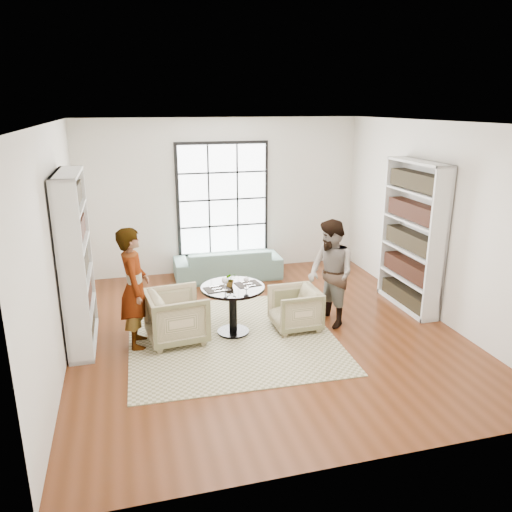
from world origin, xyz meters
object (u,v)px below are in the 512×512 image
object	(u,v)px
armchair_left	(177,316)
wine_glass_right	(246,280)
pedestal_table	(233,299)
person_left	(134,288)
flower_centerpiece	(230,279)
armchair_right	(295,309)
sofa	(228,263)
wine_glass_left	(225,281)
person_right	(331,274)

from	to	relation	value
armchair_left	wine_glass_right	xyz separation A→B (m)	(0.99, -0.10, 0.49)
pedestal_table	person_left	xyz separation A→B (m)	(-1.36, -0.02, 0.31)
wine_glass_right	flower_centerpiece	size ratio (longest dim) A/B	0.84
pedestal_table	wine_glass_right	distance (m)	0.39
armchair_right	wine_glass_right	xyz separation A→B (m)	(-0.76, -0.06, 0.54)
flower_centerpiece	armchair_left	bearing A→B (deg)	-177.25
pedestal_table	person_left	world-z (taller)	person_left
sofa	wine_glass_right	distance (m)	2.62
pedestal_table	armchair_left	xyz separation A→B (m)	(-0.81, -0.02, -0.16)
pedestal_table	wine_glass_left	size ratio (longest dim) A/B	4.55
sofa	person_left	size ratio (longest dim) A/B	1.20
wine_glass_left	pedestal_table	bearing A→B (deg)	43.03
wine_glass_right	armchair_right	bearing A→B (deg)	4.45
sofa	wine_glass_left	size ratio (longest dim) A/B	10.09
person_left	armchair_right	bearing A→B (deg)	-88.43
pedestal_table	armchair_right	distance (m)	0.96
person_left	wine_glass_right	world-z (taller)	person_left
armchair_right	wine_glass_left	world-z (taller)	wine_glass_left
wine_glass_right	armchair_left	bearing A→B (deg)	174.04
armchair_left	armchair_right	distance (m)	1.75
sofa	armchair_right	distance (m)	2.54
person_right	sofa	bearing A→B (deg)	-167.88
wine_glass_left	armchair_left	bearing A→B (deg)	171.03
sofa	person_right	xyz separation A→B (m)	(1.05, -2.49, 0.51)
wine_glass_left	flower_centerpiece	xyz separation A→B (m)	(0.10, 0.14, -0.04)
wine_glass_left	flower_centerpiece	size ratio (longest dim) A/B	0.97
sofa	wine_glass_left	bearing A→B (deg)	78.98
person_right	flower_centerpiece	distance (m)	1.52
armchair_right	wine_glass_left	bearing A→B (deg)	-87.54
person_right	wine_glass_left	size ratio (longest dim) A/B	8.08
person_left	wine_glass_right	size ratio (longest dim) A/B	9.74
pedestal_table	armchair_right	xyz separation A→B (m)	(0.93, -0.06, -0.22)
wine_glass_left	wine_glass_right	size ratio (longest dim) A/B	1.16
armchair_right	flower_centerpiece	size ratio (longest dim) A/B	3.33
flower_centerpiece	wine_glass_left	bearing A→B (deg)	-125.55
person_left	person_right	world-z (taller)	person_left
armchair_left	armchair_right	size ratio (longest dim) A/B	1.18
armchair_right	person_right	bearing A→B (deg)	89.06
armchair_left	wine_glass_right	distance (m)	1.10
person_left	wine_glass_right	xyz separation A→B (m)	(1.54, -0.10, 0.01)
armchair_right	wine_glass_right	distance (m)	0.94
flower_centerpiece	wine_glass_right	bearing A→B (deg)	-34.62
flower_centerpiece	pedestal_table	bearing A→B (deg)	-29.09
pedestal_table	armchair_left	world-z (taller)	armchair_left
sofa	wine_glass_left	world-z (taller)	wine_glass_left
wine_glass_left	person_left	bearing A→B (deg)	175.02
wine_glass_right	flower_centerpiece	bearing A→B (deg)	145.38
pedestal_table	armchair_right	world-z (taller)	pedestal_table
armchair_right	pedestal_table	bearing A→B (deg)	-94.83
sofa	flower_centerpiece	world-z (taller)	flower_centerpiece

